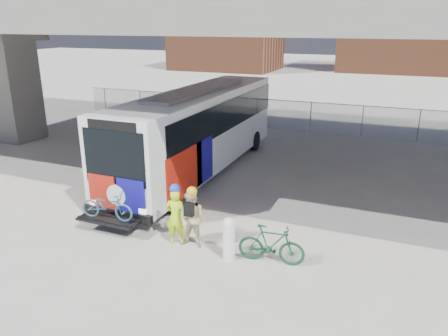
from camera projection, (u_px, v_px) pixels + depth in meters
The scene contains 9 objects.
ground at pixel (215, 200), 16.36m from camera, with size 160.00×160.00×0.00m, color #9E9991.
bus at pixel (199, 125), 18.87m from camera, with size 2.67×12.94×3.69m.
overpass at pixel (254, 17), 17.79m from camera, with size 40.00×16.00×7.95m.
chainlink_fence at pixel (295, 108), 26.42m from camera, with size 30.00×0.06×30.00m.
brick_buildings at pixel (373, 30), 56.43m from camera, with size 54.00×22.00×12.00m.
bollard at pixel (229, 237), 12.06m from camera, with size 0.33×0.33×1.28m.
cyclist_hivis at pixel (176, 215), 12.89m from camera, with size 0.71×0.55×1.90m.
cyclist_tan at pixel (192, 219), 12.68m from camera, with size 0.86×0.68×1.90m.
bike_parked at pixel (271, 244), 11.92m from camera, with size 0.52×1.85×1.11m, color #154225.
Camera 1 is at (6.13, -13.85, 6.32)m, focal length 35.00 mm.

